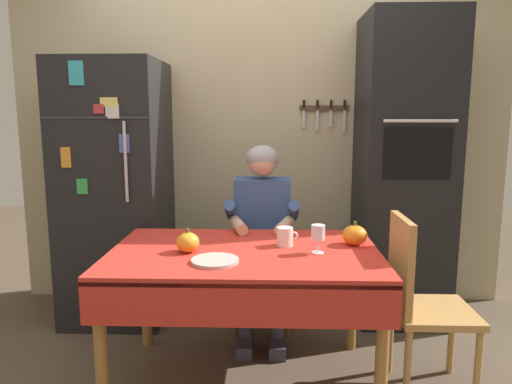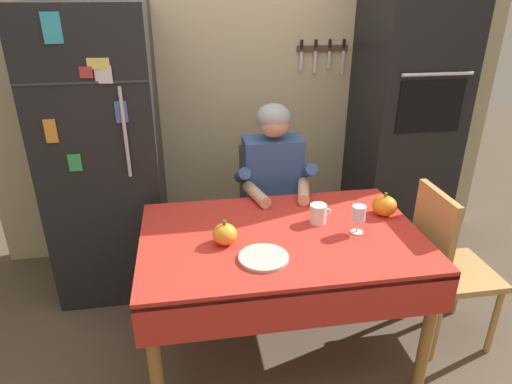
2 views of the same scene
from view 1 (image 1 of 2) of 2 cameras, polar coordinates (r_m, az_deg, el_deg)
The scene contains 12 objects.
back_wall_assembly at distance 3.64m, azimuth 0.48°, elevation 7.14°, with size 3.70×0.13×2.60m.
refrigerator at distance 3.47m, azimuth -16.45°, elevation -0.00°, with size 0.68×0.71×1.80m.
wall_oven at distance 3.43m, azimuth 17.27°, elevation 2.40°, with size 0.60×0.64×2.10m.
dining_table at distance 2.49m, azimuth -1.41°, elevation -8.98°, with size 1.40×0.90×0.74m.
chair_behind_person at distance 3.29m, azimuth 0.79°, elevation -7.05°, with size 0.40×0.40×0.93m.
seated_person at distance 3.05m, azimuth 0.74°, elevation -3.98°, with size 0.47×0.55×1.25m.
chair_right_side at distance 2.63m, azimuth 19.01°, elevation -11.86°, with size 0.40×0.40×0.93m.
coffee_mug at distance 2.56m, azimuth 3.52°, elevation -5.37°, with size 0.12×0.09×0.10m.
wine_glass at distance 2.43m, azimuth 7.48°, elevation -5.00°, with size 0.07×0.07×0.15m.
pumpkin_large at distance 2.63m, azimuth 11.79°, elevation -5.11°, with size 0.13×0.13×0.13m.
pumpkin_medium at distance 2.46m, azimuth -8.22°, elevation -6.02°, with size 0.12×0.12×0.13m.
serving_tray at distance 2.30m, azimuth -4.95°, elevation -8.24°, with size 0.23×0.23×0.02m, color #B7B2A8.
Camera 1 is at (0.14, -2.29, 1.44)m, focal length 33.24 mm.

